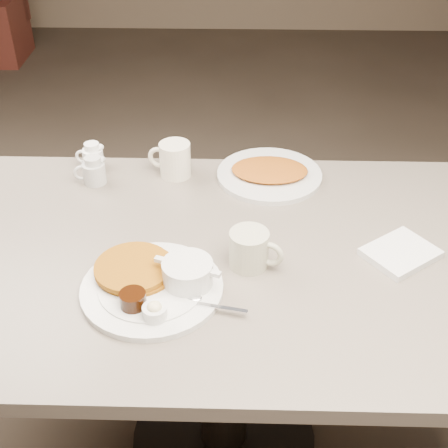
{
  "coord_description": "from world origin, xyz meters",
  "views": [
    {
      "loc": [
        0.03,
        -1.13,
        1.65
      ],
      "look_at": [
        0.0,
        0.02,
        0.82
      ],
      "focal_mm": 48.36,
      "sensor_mm": 36.0,
      "label": 1
    }
  ],
  "objects_px": {
    "main_plate": "(156,281)",
    "coffee_mug_near": "(250,249)",
    "diner_table": "(224,304)",
    "creamer_left": "(94,171)",
    "hash_plate": "(269,173)",
    "creamer_right": "(93,157)",
    "coffee_mug_far": "(174,160)"
  },
  "relations": [
    {
      "from": "creamer_right",
      "to": "coffee_mug_far",
      "type": "bearing_deg",
      "value": -7.84
    },
    {
      "from": "main_plate",
      "to": "creamer_left",
      "type": "height_order",
      "value": "creamer_left"
    },
    {
      "from": "coffee_mug_near",
      "to": "coffee_mug_far",
      "type": "height_order",
      "value": "coffee_mug_far"
    },
    {
      "from": "coffee_mug_near",
      "to": "hash_plate",
      "type": "xyz_separation_m",
      "value": [
        0.06,
        0.39,
        -0.03
      ]
    },
    {
      "from": "diner_table",
      "to": "creamer_left",
      "type": "distance_m",
      "value": 0.53
    },
    {
      "from": "main_plate",
      "to": "creamer_right",
      "type": "bearing_deg",
      "value": 115.15
    },
    {
      "from": "coffee_mug_near",
      "to": "coffee_mug_far",
      "type": "xyz_separation_m",
      "value": [
        -0.21,
        0.4,
        0.0
      ]
    },
    {
      "from": "creamer_left",
      "to": "coffee_mug_far",
      "type": "bearing_deg",
      "value": 12.07
    },
    {
      "from": "coffee_mug_near",
      "to": "creamer_left",
      "type": "bearing_deg",
      "value": 140.97
    },
    {
      "from": "coffee_mug_far",
      "to": "diner_table",
      "type": "bearing_deg",
      "value": -67.08
    },
    {
      "from": "creamer_right",
      "to": "hash_plate",
      "type": "relative_size",
      "value": 0.3
    },
    {
      "from": "coffee_mug_near",
      "to": "hash_plate",
      "type": "relative_size",
      "value": 0.45
    },
    {
      "from": "main_plate",
      "to": "hash_plate",
      "type": "distance_m",
      "value": 0.55
    },
    {
      "from": "coffee_mug_far",
      "to": "hash_plate",
      "type": "relative_size",
      "value": 0.43
    },
    {
      "from": "coffee_mug_far",
      "to": "hash_plate",
      "type": "height_order",
      "value": "coffee_mug_far"
    },
    {
      "from": "main_plate",
      "to": "coffee_mug_near",
      "type": "relative_size",
      "value": 2.95
    },
    {
      "from": "diner_table",
      "to": "coffee_mug_far",
      "type": "height_order",
      "value": "coffee_mug_far"
    },
    {
      "from": "coffee_mug_far",
      "to": "creamer_left",
      "type": "relative_size",
      "value": 1.43
    },
    {
      "from": "diner_table",
      "to": "main_plate",
      "type": "xyz_separation_m",
      "value": [
        -0.15,
        -0.13,
        0.19
      ]
    },
    {
      "from": "main_plate",
      "to": "coffee_mug_far",
      "type": "relative_size",
      "value": 3.07
    },
    {
      "from": "coffee_mug_near",
      "to": "hash_plate",
      "type": "distance_m",
      "value": 0.4
    },
    {
      "from": "creamer_left",
      "to": "creamer_right",
      "type": "height_order",
      "value": "same"
    },
    {
      "from": "main_plate",
      "to": "hash_plate",
      "type": "xyz_separation_m",
      "value": [
        0.27,
        0.48,
        -0.01
      ]
    },
    {
      "from": "diner_table",
      "to": "coffee_mug_far",
      "type": "distance_m",
      "value": 0.45
    },
    {
      "from": "coffee_mug_near",
      "to": "creamer_left",
      "type": "relative_size",
      "value": 1.49
    },
    {
      "from": "diner_table",
      "to": "coffee_mug_far",
      "type": "xyz_separation_m",
      "value": [
        -0.15,
        0.36,
        0.22
      ]
    },
    {
      "from": "main_plate",
      "to": "coffee_mug_near",
      "type": "height_order",
      "value": "coffee_mug_near"
    },
    {
      "from": "diner_table",
      "to": "creamer_right",
      "type": "height_order",
      "value": "creamer_right"
    },
    {
      "from": "hash_plate",
      "to": "coffee_mug_far",
      "type": "bearing_deg",
      "value": 178.56
    },
    {
      "from": "diner_table",
      "to": "coffee_mug_far",
      "type": "relative_size",
      "value": 11.16
    },
    {
      "from": "diner_table",
      "to": "hash_plate",
      "type": "distance_m",
      "value": 0.41
    },
    {
      "from": "diner_table",
      "to": "coffee_mug_near",
      "type": "xyz_separation_m",
      "value": [
        0.06,
        -0.04,
        0.22
      ]
    }
  ]
}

